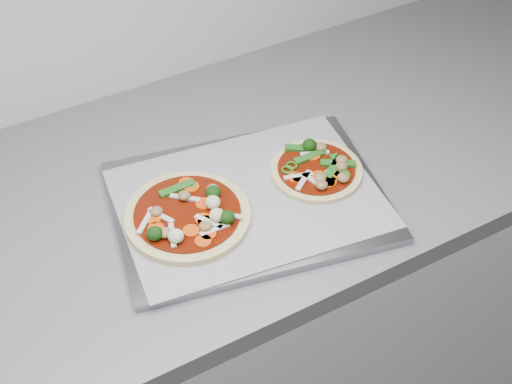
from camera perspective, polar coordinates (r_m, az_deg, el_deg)
base_cabinet at (r=1.67m, az=8.88°, el=-6.44°), size 3.60×0.60×0.86m
countertop at (r=1.36m, az=10.93°, el=5.77°), size 3.60×0.60×0.04m
baking_tray at (r=1.13m, az=-0.61°, el=-0.79°), size 0.47×0.39×0.01m
parchment at (r=1.12m, az=-0.61°, el=-0.51°), size 0.44×0.34×0.00m
pizza_left at (r=1.09m, az=-5.40°, el=-1.85°), size 0.24×0.24×0.03m
pizza_right at (r=1.17m, az=4.97°, el=1.87°), size 0.18×0.18×0.03m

